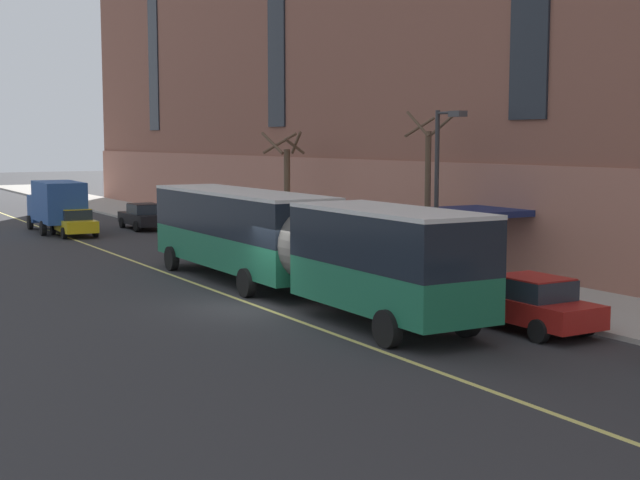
% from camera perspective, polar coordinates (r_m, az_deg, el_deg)
% --- Properties ---
extents(ground_plane, '(260.00, 260.00, 0.00)m').
position_cam_1_polar(ground_plane, '(28.81, -3.94, -4.29)').
color(ground_plane, '#303033').
extents(sidewalk, '(5.20, 160.00, 0.15)m').
position_cam_1_polar(sidewalk, '(35.88, 6.62, -2.08)').
color(sidewalk, '#ADA89E').
rests_on(sidewalk, ground).
extents(city_bus, '(3.01, 19.20, 3.44)m').
position_cam_1_polar(city_bus, '(30.37, -2.10, 0.11)').
color(city_bus, '#1E704C').
rests_on(city_bus, ground).
extents(parked_car_silver_1, '(1.99, 4.43, 1.56)m').
position_cam_1_polar(parked_car_silver_1, '(34.66, 0.55, -1.15)').
color(parked_car_silver_1, '#B7B7BC').
rests_on(parked_car_silver_1, ground).
extents(parked_car_silver_2, '(1.97, 4.21, 1.56)m').
position_cam_1_polar(parked_car_silver_2, '(45.62, -7.58, 0.61)').
color(parked_car_silver_2, '#B7B7BC').
rests_on(parked_car_silver_2, ground).
extents(parked_car_red_3, '(1.94, 4.50, 1.56)m').
position_cam_1_polar(parked_car_red_3, '(25.76, 13.18, -3.95)').
color(parked_car_red_3, '#B21E19').
rests_on(parked_car_red_3, ground).
extents(parked_car_black_5, '(2.00, 4.57, 1.56)m').
position_cam_1_polar(parked_car_black_5, '(54.67, -11.23, 1.50)').
color(parked_car_black_5, black).
rests_on(parked_car_black_5, ground).
extents(box_truck, '(2.54, 6.89, 2.99)m').
position_cam_1_polar(box_truck, '(53.74, -16.51, 2.25)').
color(box_truck, '#285199').
rests_on(box_truck, ground).
extents(taxi_cab, '(2.02, 4.46, 1.56)m').
position_cam_1_polar(taxi_cab, '(51.70, -15.48, 1.11)').
color(taxi_cab, yellow).
rests_on(taxi_cab, ground).
extents(street_tree_mid_block, '(1.63, 1.61, 6.34)m').
position_cam_1_polar(street_tree_mid_block, '(35.70, 6.90, 3.20)').
color(street_tree_mid_block, brown).
rests_on(street_tree_mid_block, sidewalk).
extents(street_tree_far_uptown, '(2.11, 2.11, 5.65)m').
position_cam_1_polar(street_tree_far_uptown, '(45.75, -2.16, 3.63)').
color(street_tree_far_uptown, brown).
rests_on(street_tree_far_uptown, sidewalk).
extents(street_lamp, '(0.36, 1.48, 6.23)m').
position_cam_1_polar(street_lamp, '(31.41, 7.76, 3.94)').
color(street_lamp, '#2D2D30').
rests_on(street_lamp, sidewalk).
extents(lane_centerline, '(0.16, 140.00, 0.01)m').
position_cam_1_polar(lane_centerline, '(31.49, -6.34, -3.39)').
color(lane_centerline, '#E0D66B').
rests_on(lane_centerline, ground).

